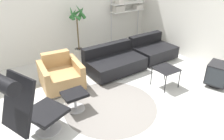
{
  "coord_description": "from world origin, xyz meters",
  "views": [
    {
      "loc": [
        -2.01,
        -3.13,
        2.64
      ],
      "look_at": [
        0.2,
        0.27,
        0.55
      ],
      "focal_mm": 35.0,
      "sensor_mm": 36.0,
      "label": 1
    }
  ],
  "objects_px": {
    "side_table": "(166,70)",
    "shelf_unit": "(125,7)",
    "couch_second": "(152,50)",
    "crt_television": "(218,74)",
    "armchair_red": "(61,76)",
    "potted_plant": "(78,34)",
    "ottoman": "(75,97)",
    "lounge_chair": "(25,103)",
    "couch_low": "(114,62)"
  },
  "relations": [
    {
      "from": "ottoman",
      "to": "crt_television",
      "type": "xyz_separation_m",
      "value": [
        3.1,
        -0.95,
        0.02
      ]
    },
    {
      "from": "potted_plant",
      "to": "crt_television",
      "type": "bearing_deg",
      "value": -57.65
    },
    {
      "from": "potted_plant",
      "to": "lounge_chair",
      "type": "bearing_deg",
      "value": -128.9
    },
    {
      "from": "side_table",
      "to": "crt_television",
      "type": "relative_size",
      "value": 0.76
    },
    {
      "from": "lounge_chair",
      "to": "shelf_unit",
      "type": "height_order",
      "value": "shelf_unit"
    },
    {
      "from": "potted_plant",
      "to": "ottoman",
      "type": "bearing_deg",
      "value": -117.52
    },
    {
      "from": "side_table",
      "to": "shelf_unit",
      "type": "bearing_deg",
      "value": 73.04
    },
    {
      "from": "ottoman",
      "to": "crt_television",
      "type": "bearing_deg",
      "value": -17.05
    },
    {
      "from": "couch_second",
      "to": "crt_television",
      "type": "distance_m",
      "value": 1.99
    },
    {
      "from": "shelf_unit",
      "to": "couch_low",
      "type": "bearing_deg",
      "value": -134.14
    },
    {
      "from": "lounge_chair",
      "to": "couch_low",
      "type": "bearing_deg",
      "value": 95.93
    },
    {
      "from": "couch_low",
      "to": "crt_television",
      "type": "height_order",
      "value": "couch_low"
    },
    {
      "from": "couch_second",
      "to": "crt_television",
      "type": "height_order",
      "value": "couch_second"
    },
    {
      "from": "side_table",
      "to": "armchair_red",
      "type": "bearing_deg",
      "value": 147.58
    },
    {
      "from": "lounge_chair",
      "to": "couch_second",
      "type": "xyz_separation_m",
      "value": [
        3.85,
        1.43,
        -0.52
      ]
    },
    {
      "from": "side_table",
      "to": "potted_plant",
      "type": "relative_size",
      "value": 0.3
    },
    {
      "from": "side_table",
      "to": "couch_second",
      "type": "bearing_deg",
      "value": 58.33
    },
    {
      "from": "ottoman",
      "to": "armchair_red",
      "type": "relative_size",
      "value": 0.48
    },
    {
      "from": "lounge_chair",
      "to": "ottoman",
      "type": "xyz_separation_m",
      "value": [
        0.93,
        0.39,
        -0.48
      ]
    },
    {
      "from": "couch_low",
      "to": "couch_second",
      "type": "bearing_deg",
      "value": -178.09
    },
    {
      "from": "couch_low",
      "to": "couch_second",
      "type": "distance_m",
      "value": 1.4
    },
    {
      "from": "armchair_red",
      "to": "side_table",
      "type": "xyz_separation_m",
      "value": [
        1.99,
        -1.26,
        0.13
      ]
    },
    {
      "from": "crt_television",
      "to": "potted_plant",
      "type": "relative_size",
      "value": 0.39
    },
    {
      "from": "ottoman",
      "to": "potted_plant",
      "type": "distance_m",
      "value": 2.48
    },
    {
      "from": "ottoman",
      "to": "side_table",
      "type": "xyz_separation_m",
      "value": [
        2.08,
        -0.32,
        0.14
      ]
    },
    {
      "from": "shelf_unit",
      "to": "lounge_chair",
      "type": "bearing_deg",
      "value": -144.2
    },
    {
      "from": "ottoman",
      "to": "side_table",
      "type": "relative_size",
      "value": 0.94
    },
    {
      "from": "couch_second",
      "to": "shelf_unit",
      "type": "xyz_separation_m",
      "value": [
        -0.02,
        1.34,
        1.0
      ]
    },
    {
      "from": "ottoman",
      "to": "couch_second",
      "type": "bearing_deg",
      "value": 19.55
    },
    {
      "from": "lounge_chair",
      "to": "couch_second",
      "type": "distance_m",
      "value": 4.14
    },
    {
      "from": "lounge_chair",
      "to": "shelf_unit",
      "type": "distance_m",
      "value": 4.75
    },
    {
      "from": "side_table",
      "to": "shelf_unit",
      "type": "xyz_separation_m",
      "value": [
        0.82,
        2.69,
        0.83
      ]
    },
    {
      "from": "side_table",
      "to": "potted_plant",
      "type": "distance_m",
      "value": 2.68
    },
    {
      "from": "lounge_chair",
      "to": "ottoman",
      "type": "height_order",
      "value": "lounge_chair"
    },
    {
      "from": "lounge_chair",
      "to": "crt_television",
      "type": "relative_size",
      "value": 2.08
    },
    {
      "from": "crt_television",
      "to": "shelf_unit",
      "type": "distance_m",
      "value": 3.46
    },
    {
      "from": "ottoman",
      "to": "crt_television",
      "type": "relative_size",
      "value": 0.72
    },
    {
      "from": "lounge_chair",
      "to": "side_table",
      "type": "distance_m",
      "value": 3.03
    },
    {
      "from": "lounge_chair",
      "to": "side_table",
      "type": "relative_size",
      "value": 2.73
    },
    {
      "from": "lounge_chair",
      "to": "crt_television",
      "type": "distance_m",
      "value": 4.1
    },
    {
      "from": "side_table",
      "to": "shelf_unit",
      "type": "height_order",
      "value": "shelf_unit"
    },
    {
      "from": "couch_low",
      "to": "crt_television",
      "type": "bearing_deg",
      "value": 128.16
    },
    {
      "from": "armchair_red",
      "to": "shelf_unit",
      "type": "xyz_separation_m",
      "value": [
        2.81,
        1.43,
        0.96
      ]
    },
    {
      "from": "lounge_chair",
      "to": "armchair_red",
      "type": "bearing_deg",
      "value": 119.8
    },
    {
      "from": "ottoman",
      "to": "armchair_red",
      "type": "distance_m",
      "value": 0.95
    },
    {
      "from": "couch_low",
      "to": "ottoman",
      "type": "bearing_deg",
      "value": 30.47
    },
    {
      "from": "couch_second",
      "to": "shelf_unit",
      "type": "bearing_deg",
      "value": -90.91
    },
    {
      "from": "couch_second",
      "to": "crt_television",
      "type": "relative_size",
      "value": 1.85
    },
    {
      "from": "ottoman",
      "to": "crt_television",
      "type": "height_order",
      "value": "crt_television"
    },
    {
      "from": "side_table",
      "to": "crt_television",
      "type": "height_order",
      "value": "crt_television"
    }
  ]
}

